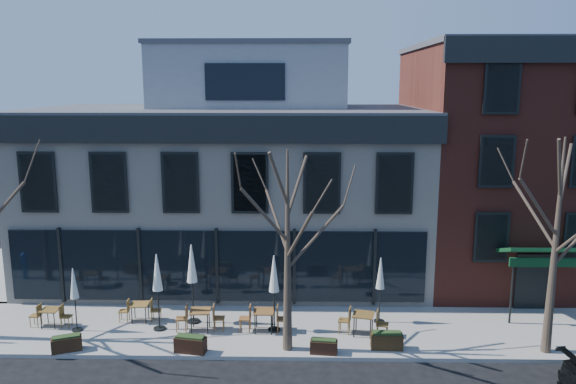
{
  "coord_description": "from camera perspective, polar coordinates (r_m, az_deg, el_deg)",
  "views": [
    {
      "loc": [
        3.39,
        -22.22,
        9.3
      ],
      "look_at": [
        2.9,
        2.0,
        4.64
      ],
      "focal_mm": 35.0,
      "sensor_mm": 36.0,
      "label": 1
    }
  ],
  "objects": [
    {
      "name": "ground",
      "position": [
        24.32,
        -7.08,
        -11.67
      ],
      "size": [
        120.0,
        120.0,
        0.0
      ],
      "primitive_type": "plane",
      "color": "black",
      "rests_on": "ground"
    },
    {
      "name": "sidewalk_front",
      "position": [
        22.09,
        0.72,
        -13.79
      ],
      "size": [
        33.5,
        4.7,
        0.15
      ],
      "primitive_type": "cube",
      "color": "gray",
      "rests_on": "ground"
    },
    {
      "name": "sidewalk_side",
      "position": [
        33.1,
        -25.3,
        -6.36
      ],
      "size": [
        4.5,
        12.0,
        0.15
      ],
      "primitive_type": "cube",
      "color": "gray",
      "rests_on": "ground"
    },
    {
      "name": "corner_building",
      "position": [
        27.87,
        -5.68,
        1.39
      ],
      "size": [
        18.39,
        10.39,
        11.1
      ],
      "color": "beige",
      "rests_on": "ground"
    },
    {
      "name": "red_brick_building",
      "position": [
        29.08,
        20.49,
        2.97
      ],
      "size": [
        8.2,
        11.78,
        11.18
      ],
      "color": "maroon",
      "rests_on": "ground"
    },
    {
      "name": "tree_mid",
      "position": [
        19.13,
        -0.02,
        -5.84
      ],
      "size": [
        3.5,
        3.55,
        7.04
      ],
      "color": "#382B21",
      "rests_on": "sidewalk_front"
    },
    {
      "name": "tree_right",
      "position": [
        20.92,
        25.56,
        -4.82
      ],
      "size": [
        3.72,
        3.77,
        7.48
      ],
      "color": "#382B21",
      "rests_on": "sidewalk_front"
    },
    {
      "name": "cafe_set_0",
      "position": [
        23.79,
        -22.96,
        -11.48
      ],
      "size": [
        1.65,
        0.69,
        0.86
      ],
      "color": "brown",
      "rests_on": "sidewalk_front"
    },
    {
      "name": "cafe_set_1",
      "position": [
        23.18,
        -14.8,
        -11.53
      ],
      "size": [
        1.68,
        0.71,
        0.88
      ],
      "color": "brown",
      "rests_on": "sidewalk_front"
    },
    {
      "name": "cafe_set_2",
      "position": [
        21.88,
        -8.9,
        -12.51
      ],
      "size": [
        1.89,
        0.79,
        0.99
      ],
      "color": "brown",
      "rests_on": "sidewalk_front"
    },
    {
      "name": "cafe_set_3",
      "position": [
        21.6,
        -2.47,
        -12.69
      ],
      "size": [
        1.9,
        0.78,
        1.0
      ],
      "color": "brown",
      "rests_on": "sidewalk_front"
    },
    {
      "name": "cafe_set_4",
      "position": [
        21.48,
        7.66,
        -12.92
      ],
      "size": [
        1.94,
        0.91,
        0.99
      ],
      "color": "brown",
      "rests_on": "sidewalk_front"
    },
    {
      "name": "umbrella_0",
      "position": [
        22.62,
        -20.91,
        -9.0
      ],
      "size": [
        0.39,
        0.39,
        2.45
      ],
      "color": "black",
      "rests_on": "sidewalk_front"
    },
    {
      "name": "umbrella_1",
      "position": [
        21.71,
        -13.14,
        -8.39
      ],
      "size": [
        0.47,
        0.47,
        2.96
      ],
      "color": "black",
      "rests_on": "sidewalk_front"
    },
    {
      "name": "umbrella_2",
      "position": [
        22.04,
        -9.74,
        -7.61
      ],
      "size": [
        0.5,
        0.5,
        3.14
      ],
      "color": "black",
      "rests_on": "sidewalk_front"
    },
    {
      "name": "umbrella_3",
      "position": [
        21.08,
        -1.43,
        -8.72
      ],
      "size": [
        0.47,
        0.47,
        2.94
      ],
      "color": "black",
      "rests_on": "sidewalk_front"
    },
    {
      "name": "umbrella_4",
      "position": [
        22.15,
        9.37,
        -8.51
      ],
      "size": [
        0.42,
        0.42,
        2.62
      ],
      "color": "black",
      "rests_on": "sidewalk_front"
    },
    {
      "name": "planter_0",
      "position": [
        21.65,
        -21.57,
        -14.1
      ],
      "size": [
        1.09,
        0.76,
        0.56
      ],
      "color": "#321F10",
      "rests_on": "sidewalk_front"
    },
    {
      "name": "planter_1",
      "position": [
        20.42,
        -9.88,
        -14.96
      ],
      "size": [
        1.14,
        0.63,
        0.6
      ],
      "color": "black",
      "rests_on": "sidewalk_front"
    },
    {
      "name": "planter_2",
      "position": [
        20.11,
        3.66,
        -15.37
      ],
      "size": [
        0.97,
        0.48,
        0.52
      ],
      "color": "black",
      "rests_on": "sidewalk_front"
    },
    {
      "name": "planter_3",
      "position": [
        20.67,
        10.0,
        -14.61
      ],
      "size": [
        1.12,
        0.48,
        0.62
      ],
      "color": "black",
      "rests_on": "sidewalk_front"
    }
  ]
}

